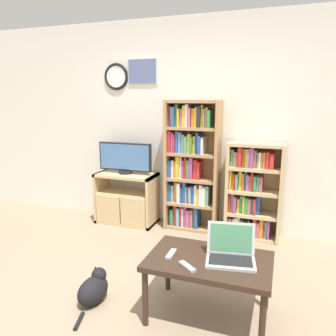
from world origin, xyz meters
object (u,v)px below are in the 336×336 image
Objects in this scene: tv_stand at (126,198)px; television at (125,158)px; remote_far_from_laptop at (171,254)px; remote_near_laptop at (187,267)px; bookshelf_tall at (190,166)px; cat at (94,288)px; laptop at (231,252)px; bookshelf_short at (251,192)px; coffee_table at (209,265)px.

tv_stand is 1.08× the size of television.
remote_near_laptop is at bearing 139.82° from remote_far_from_laptop.
cat is at bearing -99.77° from bookshelf_tall.
television is 2.25m from remote_near_laptop.
remote_far_from_laptop is at bearing 12.88° from cat.
television is 0.87m from bookshelf_tall.
laptop is (1.62, -1.53, -0.33)m from television.
remote_near_laptop is 0.89m from cat.
remote_far_from_laptop is at bearing -104.14° from bookshelf_short.
bookshelf_tall is 1.80m from laptop.
tv_stand reaches higher than remote_far_from_laptop.
cat is at bearing -121.05° from bookshelf_short.
coffee_table is (1.47, -1.57, -0.45)m from television.
remote_far_from_laptop is 0.74m from cat.
bookshelf_tall reaches higher than cat.
tv_stand is 4.89× the size of remote_far_from_laptop.
bookshelf_tall reaches higher than tv_stand.
remote_far_from_laptop is (-0.43, -0.08, -0.05)m from laptop.
laptop is at bearing -169.73° from remote_far_from_laptop.
coffee_table is 1.77× the size of cat.
bookshelf_short is (1.61, 0.06, -0.32)m from television.
television is at bearing 127.27° from laptop.
bookshelf_short is 1.64m from coffee_table.
laptop is (0.15, 0.04, 0.12)m from coffee_table.
remote_near_laptop is at bearing -52.08° from tv_stand.
tv_stand is at bearing 127.48° from laptop.
television is at bearing 133.23° from coffee_table.
bookshelf_tall is 10.05× the size of remote_far_from_laptop.
remote_far_from_laptop is 0.31× the size of cat.
laptop reaches higher than remote_far_from_laptop.
laptop is 0.76× the size of cat.
television is at bearing 119.15° from tv_stand.
tv_stand is at bearing -173.11° from bookshelf_tall.
cat is (-0.80, 0.06, -0.37)m from remote_near_laptop.
tv_stand is 0.97m from bookshelf_tall.
tv_stand is at bearing 113.50° from cat.
bookshelf_short is 2.10m from cat.
bookshelf_tall is 1.92m from remote_near_laptop.
television is 1.94m from cat.
cat is at bearing -71.88° from television.
bookshelf_tall reaches higher than laptop.
remote_far_from_laptop is at bearing -53.55° from television.
coffee_table is 5.96× the size of remote_near_laptop.
bookshelf_tall reaches higher than remote_near_laptop.
remote_far_from_laptop is at bearing -171.05° from coffee_table.
laptop is (0.01, -1.59, -0.01)m from bookshelf_short.
cat is (-0.31, -1.77, -0.69)m from bookshelf_tall.
bookshelf_short is at bearing 64.50° from cat.
laptop is at bearing -89.64° from bookshelf_short.
remote_near_laptop is (0.50, -1.83, -0.32)m from bookshelf_tall.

